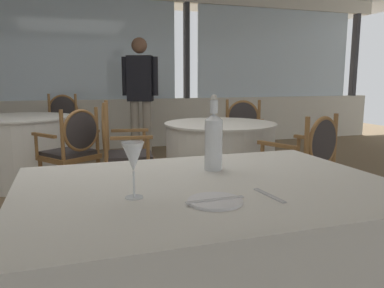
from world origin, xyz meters
The scene contains 16 objects.
ground_plane centered at (0.00, 0.00, 0.00)m, with size 15.13×15.13×0.00m, color #756047.
window_wall_far centered at (0.00, 3.65, 1.10)m, with size 11.64×0.14×2.76m.
foreground_table centered at (0.26, -1.59, 0.38)m, with size 1.50×1.08×0.77m.
side_plate centered at (0.20, -1.82, 0.77)m, with size 0.19×0.19×0.01m, color white.
butter_knife centered at (0.20, -1.82, 0.78)m, with size 0.21×0.02×0.00m, color silver.
dinner_fork centered at (0.41, -1.82, 0.77)m, with size 0.18×0.02×0.00m, color silver.
water_bottle centered at (0.37, -1.37, 0.91)m, with size 0.08×0.08×0.35m.
wine_glass centered at (-0.06, -1.68, 0.91)m, with size 0.08×0.08×0.20m.
background_table_1 centered at (1.15, 0.42, 0.38)m, with size 1.09×1.09×0.77m.
dining_chair_1_0 centered at (1.74, 1.19, 0.56)m, with size 0.66×0.65×0.94m.
dining_chair_1_1 centered at (0.19, 0.55, 0.57)m, with size 0.52×0.58×0.99m.
dining_chair_1_2 centered at (1.52, -0.47, 0.55)m, with size 0.64×0.60×0.92m.
background_table_2 centered at (-0.80, 1.75, 0.38)m, with size 1.22×1.22×0.77m.
dining_chair_2_1 centered at (-0.21, 0.90, 0.53)m, with size 0.66×0.64×0.91m.
dining_chair_2_2 centered at (-0.35, 2.69, 0.56)m, with size 0.64×0.61×0.98m.
diner_person_1 centered at (0.79, 2.58, 1.02)m, with size 0.50×0.32×1.78m.
Camera 1 is at (-0.27, -2.98, 1.18)m, focal length 35.57 mm.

